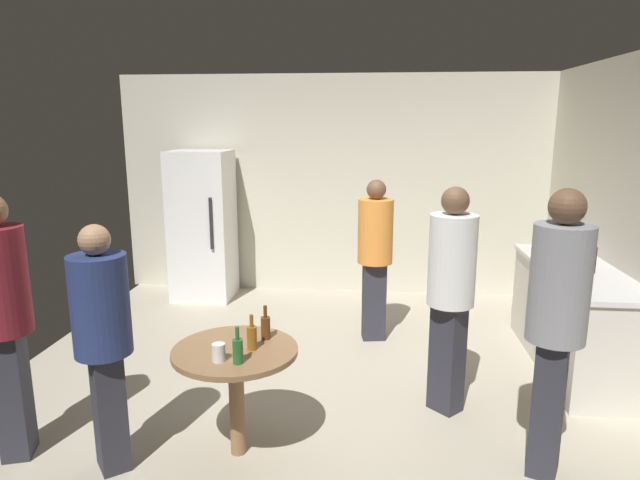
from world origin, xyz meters
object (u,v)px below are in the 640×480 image
beer_bottle_amber (252,337)px  plastic_cup_white (219,352)px  person_in_white_shirt (451,283)px  person_in_gray_shirt (557,313)px  kettle (559,249)px  beer_bottle_green (238,350)px  person_in_orange_shirt (375,248)px  person_in_navy_shirt (103,331)px  wine_bottle_on_counter (592,259)px  refrigerator (203,225)px  foreground_table (236,364)px  beer_bottle_brown (266,327)px  person_in_maroon_shirt (2,308)px

beer_bottle_amber → plastic_cup_white: 0.25m
person_in_white_shirt → person_in_gray_shirt: (0.51, -0.71, 0.05)m
kettle → beer_bottle_green: size_ratio=1.06×
beer_bottle_green → person_in_orange_shirt: 2.39m
beer_bottle_green → person_in_navy_shirt: bearing=-179.1°
wine_bottle_on_counter → beer_bottle_amber: 2.96m
kettle → beer_bottle_green: 3.35m
person_in_orange_shirt → refrigerator: bearing=-127.8°
wine_bottle_on_counter → person_in_orange_shirt: bearing=162.0°
foreground_table → beer_bottle_brown: bearing=46.9°
refrigerator → kettle: bearing=-17.5°
refrigerator → person_in_maroon_shirt: bearing=-93.7°
beer_bottle_brown → person_in_navy_shirt: size_ratio=0.15×
plastic_cup_white → person_in_orange_shirt: size_ratio=0.07×
foreground_table → person_in_maroon_shirt: 1.48m
refrigerator → kettle: size_ratio=7.38×
beer_bottle_green → person_in_navy_shirt: (-0.82, -0.01, 0.09)m
person_in_white_shirt → person_in_gray_shirt: 0.88m
refrigerator → person_in_navy_shirt: 3.45m
person_in_gray_shirt → plastic_cup_white: bearing=29.0°
beer_bottle_green → person_in_gray_shirt: person_in_gray_shirt is taller
beer_bottle_green → plastic_cup_white: (-0.12, 0.02, -0.03)m
person_in_gray_shirt → person_in_navy_shirt: size_ratio=1.14×
kettle → person_in_orange_shirt: (-1.71, 0.04, -0.04)m
beer_bottle_green → person_in_navy_shirt: person_in_navy_shirt is taller
person_in_orange_shirt → person_in_navy_shirt: bearing=-44.6°
kettle → person_in_navy_shirt: size_ratio=0.16×
foreground_table → beer_bottle_amber: size_ratio=3.48×
wine_bottle_on_counter → foreground_table: bearing=-151.5°
plastic_cup_white → person_in_navy_shirt: size_ratio=0.07×
wine_bottle_on_counter → person_in_orange_shirt: size_ratio=0.19×
plastic_cup_white → person_in_navy_shirt: (-0.70, -0.03, 0.12)m
refrigerator → person_in_white_shirt: bearing=-43.4°
plastic_cup_white → person_in_white_shirt: (1.47, 0.89, 0.20)m
kettle → person_in_white_shirt: bearing=-131.9°
kettle → beer_bottle_brown: size_ratio=1.06×
person_in_white_shirt → person_in_gray_shirt: bearing=80.7°
beer_bottle_brown → person_in_orange_shirt: person_in_orange_shirt is taller
wine_bottle_on_counter → foreground_table: 3.07m
wine_bottle_on_counter → person_in_white_shirt: (-1.25, -0.75, -0.02)m
foreground_table → plastic_cup_white: 0.25m
person_in_orange_shirt → wine_bottle_on_counter: bearing=63.1°
beer_bottle_green → person_in_maroon_shirt: (-1.50, 0.05, 0.19)m
beer_bottle_green → person_in_orange_shirt: person_in_orange_shirt is taller
refrigerator → person_in_maroon_shirt: 3.36m
plastic_cup_white → person_in_white_shirt: person_in_white_shirt is taller
beer_bottle_amber → person_in_navy_shirt: bearing=-165.6°
foreground_table → person_in_gray_shirt: (1.94, -0.01, 0.42)m
beer_bottle_green → plastic_cup_white: bearing=171.5°
person_in_white_shirt → person_in_orange_shirt: 1.45m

